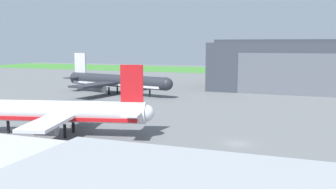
% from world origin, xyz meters
% --- Properties ---
extents(ground_plane, '(440.00, 440.00, 0.00)m').
position_xyz_m(ground_plane, '(0.00, 0.00, 0.00)').
color(ground_plane, slate).
extents(grass_field_strip, '(440.00, 56.00, 0.08)m').
position_xyz_m(grass_field_strip, '(0.00, 175.14, 0.04)').
color(grass_field_strip, '#408533').
rests_on(grass_field_strip, ground_plane).
extents(airliner_far_right, '(43.53, 37.24, 13.84)m').
position_xyz_m(airliner_far_right, '(-49.65, 49.61, 4.44)').
color(airliner_far_right, '#282B33').
rests_on(airliner_far_right, ground_plane).
extents(airliner_near_right, '(34.68, 28.88, 13.41)m').
position_xyz_m(airliner_near_right, '(-32.35, -5.23, 4.38)').
color(airliner_near_right, silver).
rests_on(airliner_near_right, ground_plane).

